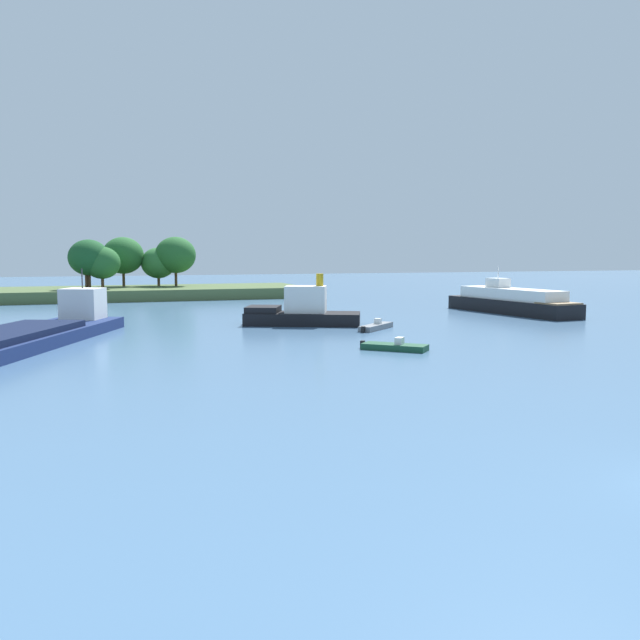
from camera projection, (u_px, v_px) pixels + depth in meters
treeline_island at (136, 278)px, 104.97m from camera, size 50.37×17.87×9.55m
small_motorboat at (395, 347)px, 48.98m from camera, size 4.54×4.43×0.95m
white_riverboat at (511, 302)px, 78.47m from camera, size 5.89×18.97×5.40m
fishing_skiff at (376, 327)px, 62.06m from camera, size 4.78×4.52×0.99m
tugboat at (301, 312)px, 66.08m from camera, size 11.92×8.45×5.00m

